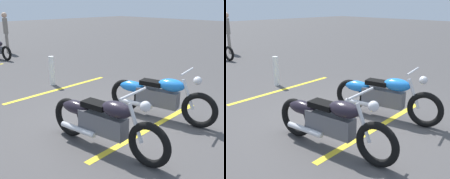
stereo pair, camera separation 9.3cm
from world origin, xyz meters
The scene contains 7 objects.
ground_plane centered at (0.00, 0.00, 0.00)m, with size 60.00×60.00×0.00m, color #474444.
motorcycle_bright_foreground centered at (-0.26, -0.78, 0.46)m, with size 2.19×0.79×1.04m.
motorcycle_dark_foreground centered at (-0.44, 0.81, 0.46)m, with size 2.22×0.69×1.04m.
bystander_near_row centered at (9.01, -1.79, 0.99)m, with size 0.31×0.29×1.78m.
bollard_post centered at (3.14, -0.50, 0.40)m, with size 0.14×0.14×0.80m, color white.
parking_stripe_near centered at (-0.50, -0.32, 0.00)m, with size 3.20×0.12×0.01m, color yellow.
parking_stripe_mid centered at (2.67, -0.43, 0.00)m, with size 3.20×0.12×0.01m, color yellow.
Camera 2 is at (-3.32, 3.44, 2.21)m, focal length 44.39 mm.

